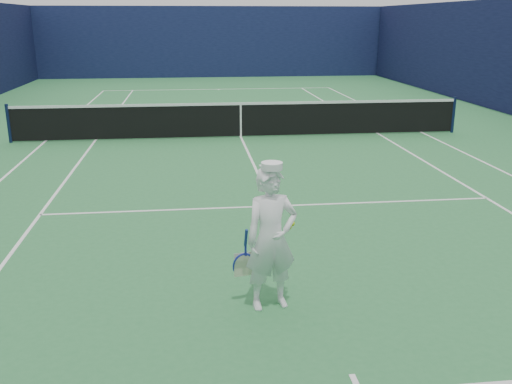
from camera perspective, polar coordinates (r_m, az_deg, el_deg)
The scene contains 5 objects.
ground at distance 16.56m, azimuth -1.52°, elevation 5.49°, with size 80.00×80.00×0.00m, color #2B703B.
court_markings at distance 16.56m, azimuth -1.52°, elevation 5.51°, with size 11.03×23.83×0.01m.
windscreen_fence at distance 16.29m, azimuth -1.58°, elevation 12.41°, with size 20.12×36.12×4.00m.
tennis_net at distance 16.46m, azimuth -1.54°, elevation 7.39°, with size 12.88×0.09×1.07m.
tennis_player at distance 6.57m, azimuth 1.52°, elevation -4.67°, with size 0.82×0.53×1.76m.
Camera 1 is at (-1.47, -16.17, 3.27)m, focal length 40.00 mm.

